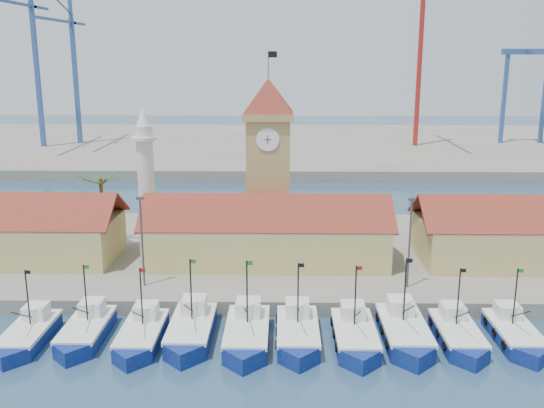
{
  "coord_description": "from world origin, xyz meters",
  "views": [
    {
      "loc": [
        1.68,
        -44.18,
        23.77
      ],
      "look_at": [
        0.57,
        18.0,
        8.4
      ],
      "focal_mm": 40.0,
      "sensor_mm": 36.0,
      "label": 1
    }
  ],
  "objects_px": {
    "minaret": "(146,173)",
    "boat_0": "(27,336)",
    "clock_tower": "(268,158)",
    "boat_5": "(298,335)"
  },
  "relations": [
    {
      "from": "boat_0",
      "to": "clock_tower",
      "type": "height_order",
      "value": "clock_tower"
    },
    {
      "from": "minaret",
      "to": "boat_0",
      "type": "bearing_deg",
      "value": -100.54
    },
    {
      "from": "boat_0",
      "to": "minaret",
      "type": "relative_size",
      "value": 0.54
    },
    {
      "from": "boat_5",
      "to": "clock_tower",
      "type": "distance_m",
      "value": 25.94
    },
    {
      "from": "boat_0",
      "to": "clock_tower",
      "type": "relative_size",
      "value": 0.39
    },
    {
      "from": "clock_tower",
      "to": "minaret",
      "type": "bearing_deg",
      "value": 172.39
    },
    {
      "from": "boat_5",
      "to": "minaret",
      "type": "height_order",
      "value": "minaret"
    },
    {
      "from": "clock_tower",
      "to": "minaret",
      "type": "height_order",
      "value": "clock_tower"
    },
    {
      "from": "boat_5",
      "to": "minaret",
      "type": "bearing_deg",
      "value": 125.58
    },
    {
      "from": "boat_5",
      "to": "boat_0",
      "type": "bearing_deg",
      "value": -178.66
    }
  ]
}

